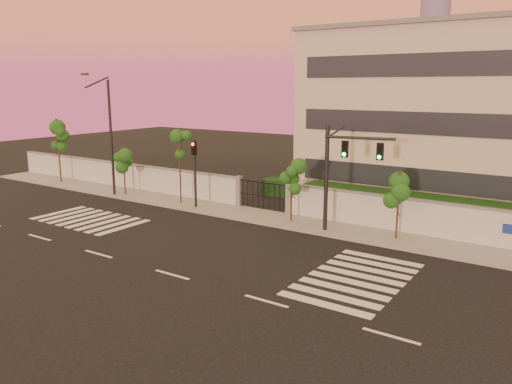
% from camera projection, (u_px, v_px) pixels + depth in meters
% --- Properties ---
extents(ground, '(120.00, 120.00, 0.00)m').
position_uv_depth(ground, '(172.00, 275.00, 22.23)').
color(ground, black).
rests_on(ground, ground).
extents(sidewalk, '(60.00, 3.00, 0.15)m').
position_uv_depth(sidewalk, '(290.00, 221.00, 30.73)').
color(sidewalk, gray).
rests_on(sidewalk, ground).
extents(perimeter_wall, '(60.00, 0.36, 2.20)m').
position_uv_depth(perimeter_wall, '(304.00, 201.00, 31.68)').
color(perimeter_wall, silver).
rests_on(perimeter_wall, ground).
extents(hedge_row, '(41.00, 4.25, 1.80)m').
position_uv_depth(hedge_row, '(337.00, 199.00, 33.37)').
color(hedge_row, black).
rests_on(hedge_row, ground).
extents(institutional_building, '(24.40, 12.40, 12.25)m').
position_uv_depth(institutional_building, '(491.00, 117.00, 33.86)').
color(institutional_building, beige).
rests_on(institutional_building, ground).
extents(road_markings, '(57.00, 7.62, 0.02)m').
position_uv_depth(road_markings, '(200.00, 246.00, 26.14)').
color(road_markings, silver).
rests_on(road_markings, ground).
extents(street_tree_a, '(1.64, 1.31, 5.57)m').
position_uv_depth(street_tree_a, '(58.00, 136.00, 42.42)').
color(street_tree_a, '#382314').
rests_on(street_tree_a, ground).
extents(street_tree_b, '(1.39, 1.11, 3.74)m').
position_uv_depth(street_tree_b, '(124.00, 160.00, 37.65)').
color(street_tree_b, '#382314').
rests_on(street_tree_b, ground).
extents(street_tree_c, '(1.38, 1.10, 5.24)m').
position_uv_depth(street_tree_c, '(180.00, 151.00, 34.49)').
color(street_tree_c, '#382314').
rests_on(street_tree_c, ground).
extents(street_tree_d, '(1.39, 1.11, 3.90)m').
position_uv_depth(street_tree_d, '(292.00, 177.00, 30.05)').
color(street_tree_d, '#382314').
rests_on(street_tree_d, ground).
extents(street_tree_e, '(1.38, 1.10, 3.84)m').
position_uv_depth(street_tree_e, '(399.00, 190.00, 26.52)').
color(street_tree_e, '#382314').
rests_on(street_tree_e, ground).
extents(traffic_signal_main, '(3.86, 0.89, 6.13)m').
position_uv_depth(traffic_signal_main, '(339.00, 167.00, 27.49)').
color(traffic_signal_main, black).
rests_on(traffic_signal_main, ground).
extents(traffic_signal_secondary, '(0.38, 0.35, 4.83)m').
position_uv_depth(traffic_signal_secondary, '(195.00, 165.00, 33.48)').
color(traffic_signal_secondary, black).
rests_on(traffic_signal_secondary, ground).
extents(streetlight_west, '(0.55, 2.20, 9.14)m').
position_uv_depth(streetlight_west, '(109.00, 132.00, 36.97)').
color(streetlight_west, black).
rests_on(streetlight_west, ground).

